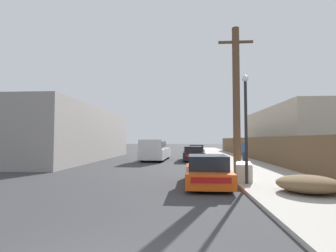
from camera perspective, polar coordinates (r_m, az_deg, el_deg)
The scene contains 13 objects.
sidewalk_curb at distance 26.88m, azimuth 12.84°, elevation -6.77°, with size 4.20×63.00×0.12m, color #ADA89E.
discarded_fridge at distance 12.26m, azimuth 16.14°, elevation -9.40°, with size 0.95×1.88×0.74m.
parked_sports_car_red at distance 11.05m, azimuth 8.52°, elevation -9.76°, with size 1.82×4.28×1.24m.
car_parked_mid at distance 23.47m, azimuth 5.45°, elevation -6.05°, with size 1.88×4.66×1.28m.
car_parked_far at distance 30.42m, azimuth 6.25°, elevation -5.34°, with size 2.03×4.45×1.29m.
pickup_truck at distance 23.26m, azimuth -2.90°, elevation -5.28°, with size 2.31×5.81×1.88m.
utility_pole at distance 14.19m, azimuth 14.66°, elevation 5.84°, with size 1.80×0.37×7.66m.
street_lamp at distance 11.01m, azimuth 16.59°, elevation 1.30°, with size 0.26×0.26×4.36m.
brush_pile at distance 10.06m, azimuth 28.19°, elevation -11.03°, with size 2.02×1.98×0.56m.
wooden_fence at distance 23.49m, azimuth 18.99°, elevation -4.70°, with size 0.08×42.19×1.96m, color brown.
building_left_block at distance 26.26m, azimuth -21.08°, elevation -1.74°, with size 7.00×18.41×4.69m, color gray.
building_right_house at distance 28.47m, azimuth 25.95°, elevation -1.53°, with size 6.00×15.75×4.88m, color beige.
pedestrian at distance 19.74m, azimuth 16.34°, elevation -5.34°, with size 0.34×0.34×1.74m.
Camera 1 is at (1.16, -3.00, 1.87)m, focal length 28.00 mm.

